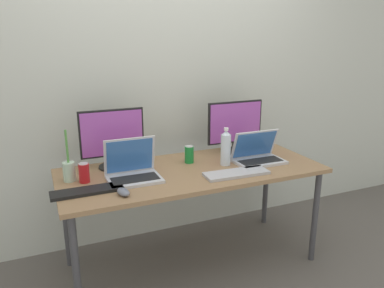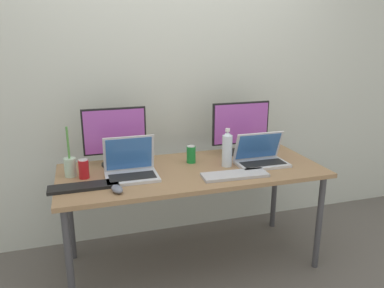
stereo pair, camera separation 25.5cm
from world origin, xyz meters
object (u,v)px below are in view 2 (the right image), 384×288
(laptop_silver, at_px, (131,168))
(work_desk, at_px, (192,177))
(monitor_left, at_px, (115,136))
(monitor_center, at_px, (241,127))
(water_bottle, at_px, (227,149))
(mouse_by_keyboard, at_px, (117,189))
(bamboo_vase, at_px, (70,166))
(keyboard_main, at_px, (84,187))
(keyboard_aux, at_px, (235,175))
(laptop_secondary, at_px, (260,157))
(soda_can_by_laptop, at_px, (191,154))
(soda_can_near_keyboard, at_px, (84,169))

(laptop_silver, bearing_deg, work_desk, 3.17)
(monitor_left, bearing_deg, monitor_center, -0.41)
(water_bottle, bearing_deg, mouse_by_keyboard, -162.97)
(work_desk, relative_size, bamboo_vase, 5.41)
(monitor_center, height_order, keyboard_main, monitor_center)
(monitor_left, height_order, keyboard_aux, monitor_left)
(laptop_silver, bearing_deg, keyboard_aux, -16.87)
(monitor_center, xyz_separation_m, mouse_by_keyboard, (-1.01, -0.50, -0.19))
(monitor_center, bearing_deg, mouse_by_keyboard, -153.86)
(monitor_center, xyz_separation_m, bamboo_vase, (-1.27, -0.14, -0.14))
(keyboard_aux, bearing_deg, mouse_by_keyboard, -174.91)
(laptop_silver, height_order, laptop_secondary, laptop_silver)
(bamboo_vase, bearing_deg, work_desk, -6.88)
(bamboo_vase, bearing_deg, soda_can_by_laptop, 2.32)
(monitor_center, height_order, mouse_by_keyboard, monitor_center)
(laptop_silver, distance_m, laptop_secondary, 0.93)
(keyboard_main, distance_m, keyboard_aux, 0.96)
(mouse_by_keyboard, bearing_deg, keyboard_main, 133.43)
(laptop_secondary, distance_m, soda_can_by_laptop, 0.50)
(monitor_left, height_order, water_bottle, monitor_left)
(soda_can_by_laptop, bearing_deg, soda_can_near_keyboard, -172.85)
(monitor_center, bearing_deg, keyboard_aux, -117.58)
(monitor_left, xyz_separation_m, bamboo_vase, (-0.31, -0.15, -0.14))
(water_bottle, bearing_deg, work_desk, 176.89)
(laptop_secondary, distance_m, keyboard_main, 1.24)
(water_bottle, xyz_separation_m, soda_can_by_laptop, (-0.22, 0.14, -0.06))
(work_desk, xyz_separation_m, keyboard_main, (-0.73, -0.14, 0.07))
(monitor_left, distance_m, mouse_by_keyboard, 0.54)
(work_desk, distance_m, soda_can_near_keyboard, 0.73)
(monitor_left, height_order, monitor_center, monitor_left)
(laptop_silver, distance_m, keyboard_aux, 0.68)
(work_desk, height_order, laptop_silver, laptop_silver)
(monitor_center, relative_size, laptop_silver, 1.38)
(laptop_secondary, bearing_deg, monitor_center, 96.77)
(monitor_left, relative_size, laptop_secondary, 1.23)
(water_bottle, xyz_separation_m, bamboo_vase, (-1.06, 0.11, -0.06))
(keyboard_aux, bearing_deg, monitor_center, 64.82)
(monitor_center, bearing_deg, soda_can_near_keyboard, -170.39)
(monitor_left, relative_size, keyboard_aux, 1.01)
(soda_can_near_keyboard, bearing_deg, bamboo_vase, 144.02)
(soda_can_by_laptop, bearing_deg, keyboard_aux, -61.20)
(laptop_silver, xyz_separation_m, soda_can_near_keyboard, (-0.30, 0.06, 0.00))
(keyboard_main, height_order, soda_can_by_laptop, soda_can_by_laptop)
(soda_can_by_laptop, bearing_deg, mouse_by_keyboard, -145.97)
(monitor_left, distance_m, laptop_silver, 0.32)
(bamboo_vase, bearing_deg, soda_can_near_keyboard, -35.98)
(laptop_secondary, relative_size, soda_can_by_laptop, 2.85)
(laptop_secondary, height_order, keyboard_aux, laptop_secondary)
(laptop_silver, relative_size, soda_can_by_laptop, 2.66)
(laptop_silver, height_order, mouse_by_keyboard, laptop_silver)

